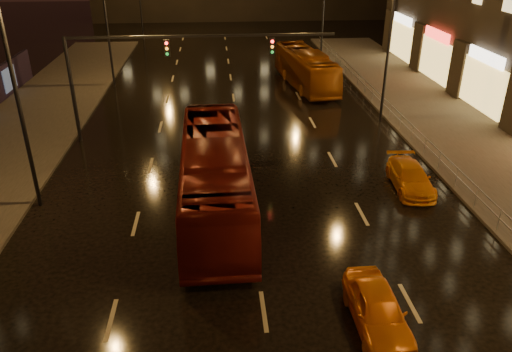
# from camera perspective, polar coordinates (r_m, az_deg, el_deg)

# --- Properties ---
(ground) EXTENTS (140.00, 140.00, 0.00)m
(ground) POSITION_cam_1_polar(r_m,az_deg,el_deg) (31.05, -1.97, 4.62)
(ground) COLOR black
(ground) RESTS_ON ground
(sidewalk_right) EXTENTS (7.00, 70.00, 0.15)m
(sidewalk_right) POSITION_cam_1_polar(r_m,az_deg,el_deg) (30.28, 25.02, 1.64)
(sidewalk_right) COLOR #38332D
(sidewalk_right) RESTS_ON ground
(traffic_signal) EXTENTS (15.31, 0.32, 6.20)m
(traffic_signal) POSITION_cam_1_polar(r_m,az_deg,el_deg) (29.85, -12.11, 12.71)
(traffic_signal) COLOR black
(traffic_signal) RESTS_ON ground
(railing_right) EXTENTS (0.05, 56.00, 1.00)m
(railing_right) POSITION_cam_1_polar(r_m,az_deg,el_deg) (31.05, 17.43, 5.17)
(railing_right) COLOR #99999E
(railing_right) RESTS_ON sidewalk_right
(bus_red) EXTENTS (3.05, 12.15, 3.37)m
(bus_red) POSITION_cam_1_polar(r_m,az_deg,el_deg) (22.16, -4.72, 0.12)
(bus_red) COLOR #60110D
(bus_red) RESTS_ON ground
(bus_curb) EXTENTS (3.80, 10.70, 2.92)m
(bus_curb) POSITION_cam_1_polar(r_m,az_deg,el_deg) (41.52, 5.69, 12.16)
(bus_curb) COLOR #8A3F0D
(bus_curb) RESTS_ON ground
(taxi_near) EXTENTS (1.58, 3.87, 1.32)m
(taxi_near) POSITION_cam_1_polar(r_m,az_deg,el_deg) (16.73, 13.72, -14.57)
(taxi_near) COLOR orange
(taxi_near) RESTS_ON ground
(taxi_far) EXTENTS (1.95, 4.21, 1.19)m
(taxi_far) POSITION_cam_1_polar(r_m,az_deg,el_deg) (25.48, 17.22, -0.14)
(taxi_far) COLOR orange
(taxi_far) RESTS_ON ground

